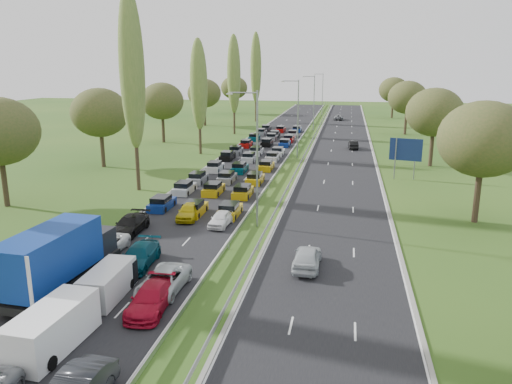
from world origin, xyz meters
The scene contains 24 objects.
ground centered at (4.50, 80.00, 0.00)m, with size 260.00×260.00×0.00m, color #234916.
near_carriageway centered at (-2.25, 82.50, 0.00)m, with size 10.50×215.00×0.04m, color black.
far_carriageway centered at (11.25, 82.50, 0.00)m, with size 10.50×215.00×0.04m, color black.
central_reservation centered at (4.50, 82.50, 0.55)m, with size 2.36×215.00×0.32m.
lamp_columns centered at (4.50, 78.00, 6.00)m, with size 0.18×140.18×12.00m.
poplar_row centered at (-11.50, 68.17, 12.39)m, with size 2.80×127.80×22.44m.
woodland_left centered at (-22.00, 62.63, 7.68)m, with size 8.00×166.00×11.10m.
woodland_right centered at (24.00, 66.67, 7.68)m, with size 8.00×153.00×11.10m.
traffic_queue_fill centered at (-2.28, 77.54, 0.44)m, with size 9.05×68.60×0.80m.
near_car_2 centered at (-5.66, 34.38, 0.68)m, with size 2.19×4.75×1.32m, color silver.
near_car_3 centered at (-5.92, 39.20, 0.77)m, with size 2.09×5.15×1.49m, color black.
near_car_7 centered at (-2.22, 32.53, 0.77)m, with size 2.09×5.15×1.49m, color #043848.
near_car_8 centered at (-2.22, 44.11, 0.76)m, with size 1.76×4.37×1.49m, color #AE9B0B.
near_car_10 centered at (1.02, 28.82, 0.74)m, with size 2.38×5.16×1.43m, color #AEB3B8.
near_car_11 centered at (1.18, 26.32, 0.74)m, with size 2.02×4.97×1.44m, color #9F0920.
near_car_12 centered at (1.26, 42.63, 0.68)m, with size 1.56×3.88×1.32m, color white.
far_car_0 centered at (9.68, 34.35, 0.82)m, with size 1.89×4.70×1.60m, color #AFB5B9.
far_car_1 centered at (13.16, 88.55, 0.73)m, with size 1.51×4.33×1.43m, color black.
far_car_2 centered at (9.58, 136.90, 0.70)m, with size 2.27×4.93×1.37m, color gray.
blue_lorry centered at (-5.60, 28.05, 2.17)m, with size 2.77×9.98×4.21m.
white_van_front centered at (-2.09, 21.79, 1.14)m, with size 2.18×5.55×2.23m.
white_van_rear centered at (-2.03, 27.62, 0.99)m, with size 1.87×4.78×1.92m.
info_sign centered at (-9.40, 35.16, 1.37)m, with size 1.45×0.57×2.10m.
direction_sign centered at (19.40, 65.44, 3.57)m, with size 3.91×1.03×5.20m.
Camera 1 is at (12.12, 1.10, 13.97)m, focal length 35.00 mm.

